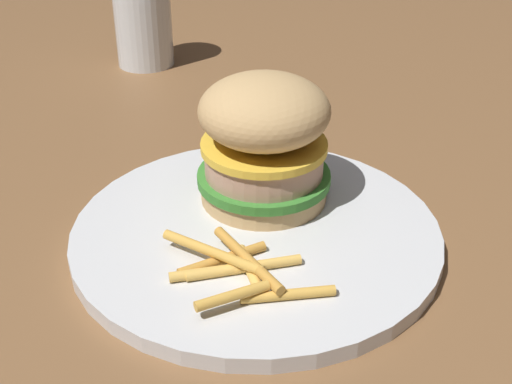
% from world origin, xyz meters
% --- Properties ---
extents(ground_plane, '(1.60, 1.60, 0.00)m').
position_xyz_m(ground_plane, '(0.00, 0.00, 0.00)').
color(ground_plane, brown).
extents(plate, '(0.27, 0.27, 0.01)m').
position_xyz_m(plate, '(-0.02, -0.03, 0.01)').
color(plate, silver).
rests_on(plate, ground_plane).
extents(sandwich, '(0.10, 0.10, 0.10)m').
position_xyz_m(sandwich, '(-0.06, -0.02, 0.06)').
color(sandwich, tan).
rests_on(sandwich, plate).
extents(fries_pile, '(0.09, 0.11, 0.01)m').
position_xyz_m(fries_pile, '(0.03, -0.04, 0.02)').
color(fries_pile, gold).
rests_on(fries_pile, plate).
extents(drink_glass, '(0.07, 0.07, 0.12)m').
position_xyz_m(drink_glass, '(-0.40, -0.14, 0.06)').
color(drink_glass, silver).
rests_on(drink_glass, ground_plane).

